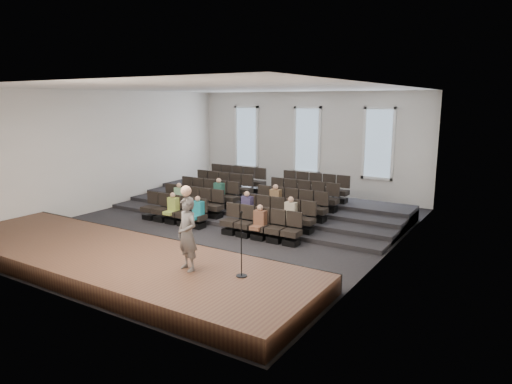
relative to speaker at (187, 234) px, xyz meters
The scene contains 14 objects.
ground 5.82m from the speaker, 117.24° to the left, with size 14.00×14.00×0.00m, color black.
ceiling 6.70m from the speaker, 117.24° to the left, with size 12.00×14.00×0.02m, color white.
wall_back 12.37m from the speaker, 102.12° to the left, with size 12.00×0.04×5.00m, color silver.
wall_front 3.45m from the speaker, 142.35° to the right, with size 12.00×0.04×5.00m, color silver.
wall_left 10.03m from the speaker, 149.72° to the left, with size 0.04×14.00×5.00m, color silver.
wall_right 6.18m from the speaker, 55.66° to the left, with size 0.04×14.00×5.00m, color silver.
stage 2.83m from the speaker, behind, with size 11.80×3.60×0.50m, color #4D3221.
stage_lip 3.30m from the speaker, 146.77° to the left, with size 11.80×0.06×0.52m, color black.
risers 8.68m from the speaker, 107.52° to the left, with size 11.80×4.80×0.60m.
seating_rows 7.09m from the speaker, 111.51° to the left, with size 6.80×4.70×1.67m.
windows 12.32m from the speaker, 102.19° to the left, with size 8.44×0.10×3.24m.
audience 5.97m from the speaker, 115.82° to the left, with size 5.45×2.64×1.10m.
speaker is the anchor object (origin of this frame).
mic_stand 1.45m from the speaker, 13.93° to the left, with size 0.27×0.27×1.59m.
Camera 1 is at (9.59, -13.14, 4.57)m, focal length 32.00 mm.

